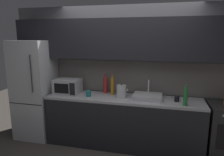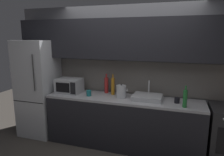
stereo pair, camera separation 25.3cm
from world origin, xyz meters
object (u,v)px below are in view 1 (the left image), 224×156
at_px(refrigerator, 35,89).
at_px(wine_bottle_green, 186,97).
at_px(kettle, 121,91).
at_px(mug_teal, 88,94).
at_px(microwave, 68,86).
at_px(wine_bottle_amber, 112,86).
at_px(wine_bottle_red, 105,85).
at_px(mug_dark, 177,99).

relative_size(refrigerator, wine_bottle_green, 5.61).
height_order(kettle, mug_teal, kettle).
distance_m(refrigerator, microwave, 0.69).
xyz_separation_m(refrigerator, microwave, (0.68, 0.02, 0.10)).
bearing_deg(wine_bottle_amber, kettle, -35.20).
bearing_deg(microwave, kettle, -1.01).
bearing_deg(kettle, mug_teal, -172.52).
bearing_deg(wine_bottle_red, mug_dark, -9.88).
height_order(refrigerator, mug_dark, refrigerator).
height_order(wine_bottle_red, mug_dark, wine_bottle_red).
height_order(refrigerator, wine_bottle_red, refrigerator).
relative_size(refrigerator, kettle, 7.72).
xyz_separation_m(wine_bottle_green, wine_bottle_amber, (-1.23, 0.32, 0.02)).
distance_m(refrigerator, wine_bottle_green, 2.75).
xyz_separation_m(mug_teal, mug_dark, (1.51, 0.07, -0.01)).
bearing_deg(mug_teal, refrigerator, 176.14).
distance_m(kettle, wine_bottle_green, 1.06).
height_order(microwave, wine_bottle_amber, wine_bottle_amber).
bearing_deg(kettle, refrigerator, -179.99).
distance_m(microwave, wine_bottle_red, 0.70).
bearing_deg(mug_teal, wine_bottle_amber, 29.12).
distance_m(refrigerator, mug_dark, 2.63).
bearing_deg(wine_bottle_red, kettle, -31.57).
bearing_deg(refrigerator, mug_teal, -3.86).
relative_size(microwave, mug_dark, 5.07).
bearing_deg(wine_bottle_red, wine_bottle_amber, -26.43).
bearing_deg(kettle, wine_bottle_amber, 144.80).
bearing_deg(wine_bottle_amber, refrigerator, -174.75).
height_order(wine_bottle_green, mug_dark, wine_bottle_green).
height_order(refrigerator, kettle, refrigerator).
bearing_deg(wine_bottle_green, kettle, 170.12).
bearing_deg(mug_dark, mug_teal, -177.44).
distance_m(wine_bottle_green, mug_dark, 0.23).
distance_m(refrigerator, wine_bottle_amber, 1.52).
xyz_separation_m(wine_bottle_red, mug_dark, (1.27, -0.22, -0.11)).
bearing_deg(microwave, wine_bottle_green, -5.52).
distance_m(wine_bottle_green, wine_bottle_red, 1.44).
distance_m(wine_bottle_amber, mug_teal, 0.45).
bearing_deg(wine_bottle_amber, mug_dark, -7.44).
xyz_separation_m(microwave, wine_bottle_amber, (0.83, 0.12, 0.02)).
distance_m(kettle, mug_dark, 0.93).
relative_size(refrigerator, microwave, 4.08).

